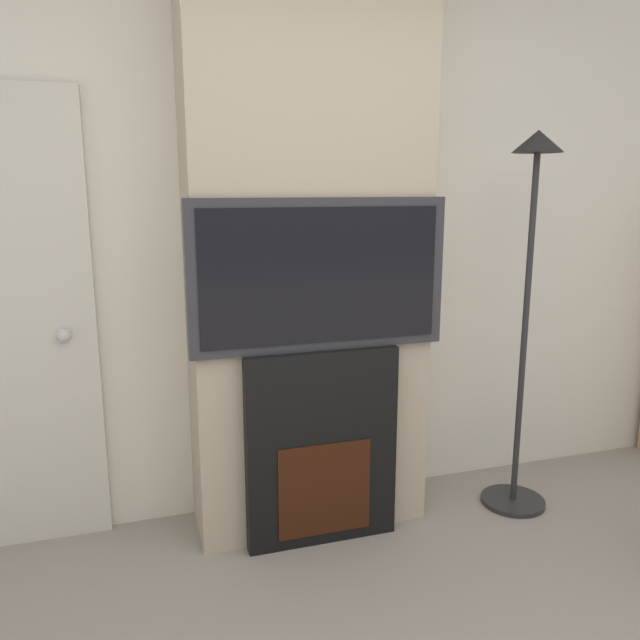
{
  "coord_description": "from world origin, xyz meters",
  "views": [
    {
      "loc": [
        -0.78,
        -0.88,
        1.58
      ],
      "look_at": [
        0.0,
        1.61,
        1.02
      ],
      "focal_mm": 35.0,
      "sensor_mm": 36.0,
      "label": 1
    }
  ],
  "objects": [
    {
      "name": "floor_lamp",
      "position": [
        1.03,
        1.61,
        1.16
      ],
      "size": [
        0.32,
        0.32,
        1.84
      ],
      "color": "#262628",
      "rests_on": "ground_plane"
    },
    {
      "name": "chimney_breast",
      "position": [
        0.0,
        1.81,
        1.35
      ],
      "size": [
        1.06,
        0.39,
        2.7
      ],
      "color": "tan",
      "rests_on": "ground_plane"
    },
    {
      "name": "fireplace",
      "position": [
        0.0,
        1.61,
        0.44
      ],
      "size": [
        0.69,
        0.15,
        0.89
      ],
      "color": "black",
      "rests_on": "ground_plane"
    },
    {
      "name": "television",
      "position": [
        0.0,
        1.61,
        1.22
      ],
      "size": [
        1.12,
        0.07,
        0.65
      ],
      "color": "#2D2D33",
      "rests_on": "fireplace"
    },
    {
      "name": "wall_back",
      "position": [
        0.0,
        2.03,
        1.35
      ],
      "size": [
        6.0,
        0.06,
        2.7
      ],
      "color": "silver",
      "rests_on": "ground_plane"
    }
  ]
}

